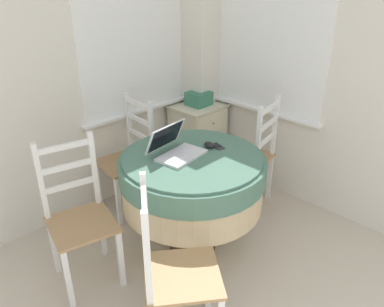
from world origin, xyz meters
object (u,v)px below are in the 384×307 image
object	(u,v)px
computer_mouse	(209,145)
cell_phone	(217,146)
corner_cabinet	(198,139)
storage_box	(199,98)
dining_chair_left_flank	(80,219)
round_dining_table	(192,178)
dining_chair_near_back_window	(129,159)
laptop	(176,149)
dining_chair_camera_near	(173,274)
dining_chair_near_right_window	(250,157)

from	to	relation	value
computer_mouse	cell_phone	world-z (taller)	computer_mouse
corner_cabinet	storage_box	size ratio (longest dim) A/B	3.49
cell_phone	dining_chair_left_flank	bearing A→B (deg)	160.73
cell_phone	corner_cabinet	distance (m)	1.15
round_dining_table	dining_chair_near_back_window	distance (m)	0.79
laptop	dining_chair_near_back_window	size ratio (longest dim) A/B	0.37
laptop	dining_chair_camera_near	size ratio (longest dim) A/B	0.37
laptop	dining_chair_near_right_window	world-z (taller)	dining_chair_near_right_window
round_dining_table	dining_chair_near_right_window	distance (m)	0.80
dining_chair_camera_near	corner_cabinet	size ratio (longest dim) A/B	1.36
laptop	corner_cabinet	distance (m)	1.29
cell_phone	laptop	bearing A→B (deg)	158.33
round_dining_table	dining_chair_near_right_window	world-z (taller)	dining_chair_near_right_window
computer_mouse	dining_chair_near_right_window	xyz separation A→B (m)	(0.61, 0.06, -0.33)
laptop	computer_mouse	world-z (taller)	laptop
laptop	computer_mouse	xyz separation A→B (m)	(0.25, -0.09, -0.02)
round_dining_table	computer_mouse	size ratio (longest dim) A/B	11.63
laptop	cell_phone	size ratio (longest dim) A/B	2.94
corner_cabinet	computer_mouse	bearing A→B (deg)	-132.19
round_dining_table	corner_cabinet	world-z (taller)	round_dining_table
round_dining_table	dining_chair_camera_near	distance (m)	0.81
dining_chair_near_right_window	corner_cabinet	distance (m)	0.76
round_dining_table	dining_chair_camera_near	xyz separation A→B (m)	(-0.64, -0.48, -0.14)
computer_mouse	laptop	bearing A→B (deg)	160.08
dining_chair_near_back_window	computer_mouse	bearing A→B (deg)	-77.98
cell_phone	storage_box	bearing A→B (deg)	50.65
round_dining_table	storage_box	world-z (taller)	storage_box
storage_box	cell_phone	bearing A→B (deg)	-129.35
computer_mouse	corner_cabinet	size ratio (longest dim) A/B	0.12
dining_chair_near_right_window	corner_cabinet	xyz separation A→B (m)	(0.12, 0.75, -0.10)
dining_chair_near_right_window	dining_chair_left_flank	xyz separation A→B (m)	(-1.52, 0.25, 0.00)
dining_chair_near_back_window	dining_chair_camera_near	xyz separation A→B (m)	(-0.65, -1.27, 0.00)
laptop	dining_chair_near_right_window	bearing A→B (deg)	-2.24
cell_phone	dining_chair_near_back_window	world-z (taller)	dining_chair_near_back_window
laptop	round_dining_table	bearing A→B (deg)	-57.04
round_dining_table	dining_chair_near_back_window	world-z (taller)	dining_chair_near_back_window
round_dining_table	cell_phone	distance (m)	0.30
computer_mouse	dining_chair_camera_near	distance (m)	1.01
dining_chair_near_right_window	dining_chair_near_back_window	bearing A→B (deg)	137.02
dining_chair_near_back_window	dining_chair_left_flank	world-z (taller)	same
round_dining_table	corner_cabinet	xyz separation A→B (m)	(0.91, 0.81, -0.24)
dining_chair_camera_near	storage_box	xyz separation A→B (m)	(1.55, 1.29, 0.33)
computer_mouse	dining_chair_left_flank	bearing A→B (deg)	161.35
cell_phone	dining_chair_near_back_window	size ratio (longest dim) A/B	0.13
corner_cabinet	round_dining_table	bearing A→B (deg)	-138.29
dining_chair_near_right_window	dining_chair_left_flank	world-z (taller)	same
laptop	dining_chair_near_back_window	xyz separation A→B (m)	(0.08, 0.69, -0.35)
computer_mouse	dining_chair_near_right_window	bearing A→B (deg)	5.24
computer_mouse	dining_chair_camera_near	bearing A→B (deg)	-149.06
laptop	computer_mouse	bearing A→B (deg)	-19.92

